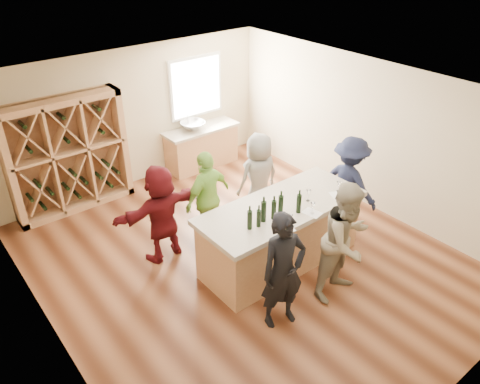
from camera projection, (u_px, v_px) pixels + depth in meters
floor at (243, 261)px, 7.78m from camera, size 6.00×7.00×0.10m
ceiling at (243, 92)px, 6.31m from camera, size 6.00×7.00×0.10m
wall_back at (133, 117)px, 9.44m from camera, size 6.00×0.10×2.80m
wall_front at (467, 323)px, 4.66m from camera, size 6.00×0.10×2.80m
wall_left at (38, 266)px, 5.41m from camera, size 0.10×7.00×2.80m
wall_right at (371, 134)px, 8.69m from camera, size 0.10×7.00×2.80m
window_frame at (196, 87)px, 10.01m from camera, size 1.30×0.06×1.30m
window_pane at (197, 87)px, 9.99m from camera, size 1.18×0.01×1.18m
wine_rack at (68, 156)px, 8.59m from camera, size 2.20×0.45×2.20m
back_counter_base at (202, 148)px, 10.45m from camera, size 1.60×0.58×0.86m
back_counter_top at (201, 129)px, 10.21m from camera, size 1.70×0.62×0.06m
sink at (193, 126)px, 10.04m from camera, size 0.54×0.54×0.19m
faucet at (188, 121)px, 10.13m from camera, size 0.02×0.02×0.30m
tasting_counter_base at (280, 236)px, 7.46m from camera, size 2.60×1.00×1.00m
tasting_counter_top at (282, 207)px, 7.18m from camera, size 2.72×1.12×0.08m
wine_bottle_a at (250, 220)px, 6.55m from camera, size 0.07×0.07×0.29m
wine_bottle_b at (259, 218)px, 6.60m from camera, size 0.08×0.08×0.27m
wine_bottle_c at (264, 212)px, 6.70m from camera, size 0.10×0.10×0.33m
wine_bottle_d at (274, 210)px, 6.77m from camera, size 0.09×0.09×0.30m
wine_bottle_e at (281, 205)px, 6.86m from camera, size 0.09×0.09×0.31m
wine_glass_a at (291, 220)px, 6.64m from camera, size 0.07×0.07×0.18m
wine_glass_b at (312, 208)px, 6.91m from camera, size 0.08×0.08×0.19m
wine_glass_c at (338, 196)px, 7.19m from camera, size 0.08×0.08×0.20m
wine_glass_d at (308, 195)px, 7.22m from camera, size 0.08×0.08×0.20m
wine_glass_e at (338, 187)px, 7.48m from camera, size 0.07×0.07×0.17m
tasting_menu_a at (284, 226)px, 6.67m from camera, size 0.34×0.39×0.00m
tasting_menu_b at (312, 213)px, 6.97m from camera, size 0.25×0.30×0.00m
tasting_menu_c at (339, 196)px, 7.38m from camera, size 0.34×0.38×0.00m
person_near_left at (283, 271)px, 6.14m from camera, size 0.73×0.61×1.75m
person_near_right at (346, 241)px, 6.63m from camera, size 0.93×0.57×1.84m
person_server at (349, 183)px, 8.19m from camera, size 0.59×1.14×1.72m
person_far_mid at (208, 198)px, 7.81m from camera, size 1.07×0.70×1.69m
person_far_right at (259, 177)px, 8.44m from camera, size 0.86×0.60×1.67m
person_far_left at (161, 213)px, 7.42m from camera, size 1.57×0.63×1.66m
wine_bottle_f at (299, 204)px, 6.91m from camera, size 0.07×0.07×0.30m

